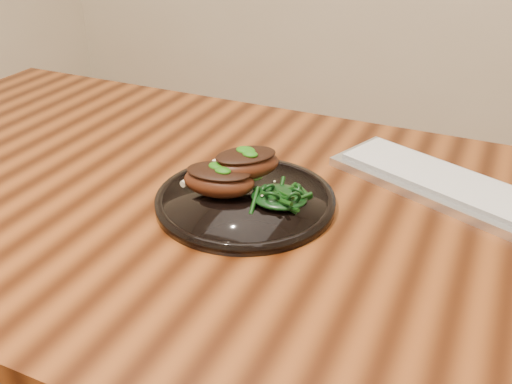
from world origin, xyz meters
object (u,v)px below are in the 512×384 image
plate (245,200)px  greens_heap (279,194)px  desk (239,247)px  keyboard (466,192)px  lamb_chop_front (219,179)px

plate → greens_heap: bearing=5.2°
plate → greens_heap: (0.05, 0.00, 0.02)m
greens_heap → desk: bearing=-178.1°
greens_heap → keyboard: bearing=32.4°
desk → plate: (0.01, -0.00, 0.09)m
desk → lamb_chop_front: lamb_chop_front is taller
desk → keyboard: 0.36m
greens_heap → keyboard: greens_heap is taller
lamb_chop_front → greens_heap: (0.09, 0.01, -0.01)m
plate → greens_heap: size_ratio=3.20×
lamb_chop_front → keyboard: size_ratio=0.26×
greens_heap → keyboard: 0.29m
lamb_chop_front → greens_heap: size_ratio=1.41×
lamb_chop_front → desk: bearing=24.5°
lamb_chop_front → greens_heap: bearing=8.8°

